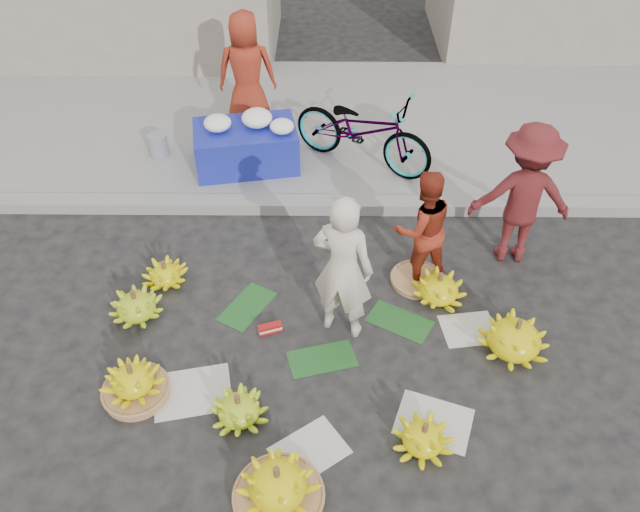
{
  "coord_description": "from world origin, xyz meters",
  "views": [
    {
      "loc": [
        -0.08,
        -4.08,
        4.79
      ],
      "look_at": [
        -0.13,
        0.53,
        0.7
      ],
      "focal_mm": 35.0,
      "sensor_mm": 36.0,
      "label": 1
    }
  ],
  "objects_px": {
    "banana_bunch_4": "(515,338)",
    "bicycle": "(363,130)",
    "banana_bunch_0": "(134,383)",
    "flower_table": "(246,144)",
    "vendor_cream": "(343,268)"
  },
  "relations": [
    {
      "from": "banana_bunch_0",
      "to": "flower_table",
      "type": "distance_m",
      "value": 3.76
    },
    {
      "from": "banana_bunch_0",
      "to": "bicycle",
      "type": "bearing_deg",
      "value": 59.21
    },
    {
      "from": "banana_bunch_0",
      "to": "flower_table",
      "type": "xyz_separation_m",
      "value": [
        0.69,
        3.68,
        0.26
      ]
    },
    {
      "from": "flower_table",
      "to": "bicycle",
      "type": "bearing_deg",
      "value": -9.13
    },
    {
      "from": "banana_bunch_4",
      "to": "banana_bunch_0",
      "type": "bearing_deg",
      "value": -171.16
    },
    {
      "from": "flower_table",
      "to": "bicycle",
      "type": "relative_size",
      "value": 0.74
    },
    {
      "from": "flower_table",
      "to": "bicycle",
      "type": "height_order",
      "value": "bicycle"
    },
    {
      "from": "banana_bunch_0",
      "to": "vendor_cream",
      "type": "xyz_separation_m",
      "value": [
        1.9,
        0.86,
        0.64
      ]
    },
    {
      "from": "vendor_cream",
      "to": "bicycle",
      "type": "height_order",
      "value": "vendor_cream"
    },
    {
      "from": "banana_bunch_4",
      "to": "bicycle",
      "type": "height_order",
      "value": "bicycle"
    },
    {
      "from": "banana_bunch_0",
      "to": "banana_bunch_4",
      "type": "bearing_deg",
      "value": 8.84
    },
    {
      "from": "banana_bunch_4",
      "to": "vendor_cream",
      "type": "xyz_separation_m",
      "value": [
        -1.68,
        0.3,
        0.62
      ]
    },
    {
      "from": "flower_table",
      "to": "banana_bunch_0",
      "type": "bearing_deg",
      "value": -110.95
    },
    {
      "from": "banana_bunch_0",
      "to": "flower_table",
      "type": "bearing_deg",
      "value": 79.46
    },
    {
      "from": "banana_bunch_0",
      "to": "vendor_cream",
      "type": "height_order",
      "value": "vendor_cream"
    }
  ]
}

